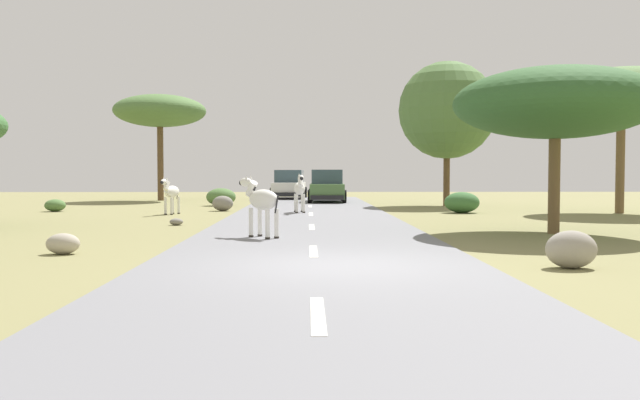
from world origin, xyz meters
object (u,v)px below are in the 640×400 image
at_px(tree_5, 555,104).
at_px(zebra_1, 171,192).
at_px(tree_0, 622,93).
at_px(tree_4, 447,110).
at_px(rock_3, 176,222).
at_px(rock_0, 223,203).
at_px(zebra_0, 300,189).
at_px(bush_0, 221,197).
at_px(car_0, 327,187).
at_px(car_1, 289,185).
at_px(bush_1, 55,205).
at_px(zebra_2, 261,200).
at_px(bush_2, 462,202).
at_px(rock_2, 571,249).
at_px(rock_1, 63,244).
at_px(tree_3, 160,111).

bearing_deg(tree_5, zebra_1, 144.92).
height_order(tree_0, tree_4, tree_4).
bearing_deg(rock_3, rock_0, 86.63).
relative_size(zebra_0, bush_0, 1.15).
distance_m(car_0, tree_0, 15.52).
bearing_deg(car_1, rock_3, 84.95).
xyz_separation_m(car_1, bush_1, (-9.45, -12.86, -0.59)).
bearing_deg(zebra_1, zebra_2, 126.34).
xyz_separation_m(tree_5, bush_1, (-17.20, 10.43, -3.21)).
xyz_separation_m(car_0, bush_0, (-5.31, -3.32, -0.41)).
relative_size(tree_0, bush_2, 4.10).
bearing_deg(car_0, car_1, -64.09).
height_order(zebra_2, tree_4, tree_4).
xyz_separation_m(rock_2, rock_3, (-8.57, 9.46, -0.22)).
bearing_deg(tree_5, zebra_0, 128.48).
bearing_deg(rock_0, bush_0, 98.30).
height_order(zebra_1, zebra_2, zebra_2).
height_order(bush_2, rock_1, bush_2).
xyz_separation_m(zebra_1, car_0, (6.37, 10.11, -0.02)).
xyz_separation_m(bush_0, rock_2, (8.77, -21.66, -0.11)).
distance_m(zebra_0, rock_0, 3.91).
xyz_separation_m(bush_2, rock_0, (-9.86, 1.53, -0.10)).
xyz_separation_m(zebra_1, rock_3, (1.26, -5.40, -0.76)).
bearing_deg(rock_3, bush_0, 90.94).
bearing_deg(tree_3, rock_3, -76.22).
relative_size(zebra_0, tree_3, 0.27).
relative_size(zebra_1, tree_0, 0.26).
distance_m(zebra_0, tree_5, 11.39).
height_order(zebra_2, tree_0, tree_0).
xyz_separation_m(zebra_0, car_1, (-0.83, 14.59, -0.14)).
bearing_deg(zebra_1, car_1, -92.46).
height_order(tree_5, rock_2, tree_5).
bearing_deg(bush_1, zebra_2, -51.42).
relative_size(tree_3, tree_5, 1.14).
bearing_deg(tree_0, tree_4, 132.68).
distance_m(tree_3, rock_0, 12.85).
bearing_deg(bush_1, tree_0, -3.93).
xyz_separation_m(zebra_2, tree_0, (13.66, 10.29, 3.85)).
relative_size(tree_0, bush_1, 6.73).
bearing_deg(zebra_0, zebra_2, 80.09).
xyz_separation_m(tree_0, rock_3, (-16.61, -5.86, -4.70)).
height_order(car_1, tree_4, tree_4).
bearing_deg(car_0, tree_4, 150.44).
distance_m(tree_0, rock_3, 18.23).
height_order(zebra_2, rock_2, zebra_2).
relative_size(zebra_0, car_1, 0.38).
relative_size(bush_1, rock_3, 2.07).
xyz_separation_m(car_1, tree_0, (13.68, -14.45, 3.96)).
distance_m(car_1, bush_2, 15.95).
bearing_deg(rock_3, bush_2, 30.95).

